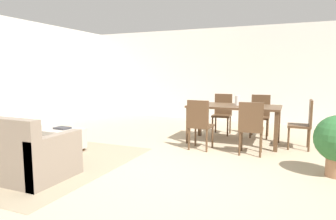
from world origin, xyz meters
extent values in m
plane|color=tan|center=(0.00, 0.00, 0.00)|extent=(10.80, 10.80, 0.00)
cube|color=silver|center=(0.00, 5.00, 1.35)|extent=(9.00, 0.12, 2.70)
cube|color=gray|center=(-2.12, -0.28, 0.00)|extent=(3.00, 2.80, 0.01)
cube|color=gray|center=(-1.02, -0.86, 0.31)|extent=(0.14, 0.87, 0.62)
cube|color=tan|center=(-1.87, -0.94, 0.61)|extent=(0.39, 0.13, 0.40)
cube|color=silver|center=(-1.42, -0.95, 0.60)|extent=(0.37, 0.13, 0.37)
cube|color=#B7AD9E|center=(-2.15, 0.30, 0.24)|extent=(0.99, 0.52, 0.35)
cylinder|color=#513823|center=(-2.60, 0.51, 0.03)|extent=(0.05, 0.05, 0.06)
cylinder|color=#513823|center=(-1.70, 0.51, 0.03)|extent=(0.05, 0.05, 0.06)
cylinder|color=#513823|center=(-2.60, 0.08, 0.03)|extent=(0.05, 0.05, 0.06)
cylinder|color=#513823|center=(-1.70, 0.08, 0.03)|extent=(0.05, 0.05, 0.06)
cube|color=#513823|center=(0.67, 2.21, 0.74)|extent=(1.77, 0.91, 0.04)
cube|color=#513823|center=(-0.16, 2.60, 0.36)|extent=(0.07, 0.07, 0.72)
cube|color=#513823|center=(1.49, 2.60, 0.36)|extent=(0.07, 0.07, 0.72)
cube|color=#513823|center=(-0.16, 1.81, 0.36)|extent=(0.07, 0.07, 0.72)
cube|color=#513823|center=(1.49, 1.81, 0.36)|extent=(0.07, 0.07, 0.72)
cube|color=#513823|center=(0.20, 1.48, 0.43)|extent=(0.42, 0.42, 0.04)
cube|color=#513823|center=(0.19, 1.30, 0.69)|extent=(0.40, 0.06, 0.47)
cylinder|color=#513823|center=(0.04, 1.66, 0.21)|extent=(0.04, 0.04, 0.41)
cylinder|color=#513823|center=(0.38, 1.64, 0.21)|extent=(0.04, 0.04, 0.41)
cylinder|color=#513823|center=(0.02, 1.32, 0.21)|extent=(0.04, 0.04, 0.41)
cylinder|color=#513823|center=(0.36, 1.31, 0.21)|extent=(0.04, 0.04, 0.41)
cube|color=#513823|center=(1.10, 1.48, 0.43)|extent=(0.42, 0.42, 0.04)
cube|color=#513823|center=(1.11, 1.30, 0.69)|extent=(0.40, 0.06, 0.47)
cylinder|color=#513823|center=(0.92, 1.64, 0.21)|extent=(0.04, 0.04, 0.41)
cylinder|color=#513823|center=(1.26, 1.66, 0.21)|extent=(0.04, 0.04, 0.41)
cylinder|color=#513823|center=(0.94, 1.30, 0.21)|extent=(0.04, 0.04, 0.41)
cylinder|color=#513823|center=(1.28, 1.32, 0.21)|extent=(0.04, 0.04, 0.41)
cube|color=#513823|center=(0.26, 2.93, 0.43)|extent=(0.41, 0.41, 0.04)
cube|color=#513823|center=(0.25, 3.11, 0.69)|extent=(0.40, 0.05, 0.47)
cylinder|color=#513823|center=(0.43, 2.76, 0.21)|extent=(0.04, 0.04, 0.41)
cylinder|color=#513823|center=(0.09, 2.75, 0.21)|extent=(0.04, 0.04, 0.41)
cylinder|color=#513823|center=(0.42, 3.10, 0.21)|extent=(0.04, 0.04, 0.41)
cylinder|color=#513823|center=(0.08, 3.09, 0.21)|extent=(0.04, 0.04, 0.41)
cube|color=#513823|center=(1.08, 2.97, 0.43)|extent=(0.41, 0.41, 0.04)
cube|color=#513823|center=(1.08, 3.15, 0.69)|extent=(0.40, 0.05, 0.47)
cylinder|color=#513823|center=(1.26, 2.80, 0.21)|extent=(0.04, 0.04, 0.41)
cylinder|color=#513823|center=(0.92, 2.80, 0.21)|extent=(0.04, 0.04, 0.41)
cylinder|color=#513823|center=(1.25, 3.14, 0.21)|extent=(0.04, 0.04, 0.41)
cylinder|color=#513823|center=(0.91, 3.14, 0.21)|extent=(0.04, 0.04, 0.41)
cube|color=#513823|center=(1.87, 2.21, 0.43)|extent=(0.40, 0.40, 0.04)
cube|color=#513823|center=(2.05, 2.22, 0.69)|extent=(0.04, 0.40, 0.47)
cylinder|color=#513823|center=(1.70, 2.04, 0.21)|extent=(0.04, 0.04, 0.41)
cylinder|color=#513823|center=(1.70, 2.38, 0.21)|extent=(0.04, 0.04, 0.41)
cylinder|color=#513823|center=(2.04, 2.05, 0.21)|extent=(0.04, 0.04, 0.41)
cylinder|color=#513823|center=(2.03, 2.39, 0.21)|extent=(0.04, 0.04, 0.41)
cylinder|color=silver|center=(0.73, 2.24, 0.86)|extent=(0.11, 0.11, 0.20)
cube|color=#333338|center=(-2.00, 0.32, 0.43)|extent=(0.27, 0.22, 0.03)
camera|label=1|loc=(1.74, -3.69, 1.40)|focal=31.63mm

